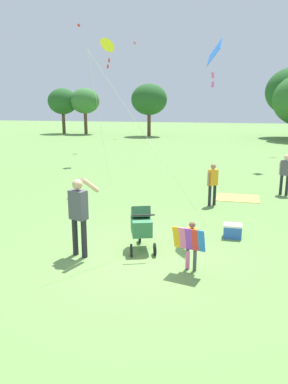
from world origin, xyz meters
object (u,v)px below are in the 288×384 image
(stroller, at_px, (141,224))
(picnic_blanket, at_px, (238,198))
(kite_adult_black, at_px, (211,60))
(cooler_box, at_px, (233,231))
(person_adult_flyer, at_px, (79,210))
(kite_green_novelty, at_px, (107,47))
(person_red_shirt, at_px, (213,181))
(person_sitting_far, at_px, (285,171))
(child_with_butterfly_kite, at_px, (191,241))

(stroller, height_order, picnic_blanket, stroller)
(kite_adult_black, relative_size, cooler_box, 10.81)
(person_adult_flyer, distance_m, picnic_blanket, 7.04)
(kite_green_novelty, bearing_deg, person_red_shirt, -25.42)
(person_sitting_far, xyz_separation_m, cooler_box, (-1.81, -5.03, -0.70))
(picnic_blanket, bearing_deg, kite_green_novelty, 170.86)
(stroller, distance_m, person_red_shirt, 4.42)
(person_sitting_far, distance_m, picnic_blanket, 2.06)
(person_adult_flyer, xyz_separation_m, cooler_box, (3.26, 1.94, -0.86))
(kite_adult_black, distance_m, kite_green_novelty, 6.10)
(kite_adult_black, distance_m, cooler_box, 4.22)
(person_adult_flyer, bearing_deg, child_with_butterfly_kite, -4.57)
(person_adult_flyer, xyz_separation_m, picnic_blanket, (3.43, 6.06, -1.03))
(person_adult_flyer, xyz_separation_m, kite_green_novelty, (-1.60, 6.87, 4.31))
(child_with_butterfly_kite, distance_m, person_adult_flyer, 2.49)
(stroller, relative_size, picnic_blanket, 0.76)
(child_with_butterfly_kite, distance_m, kite_green_novelty, 9.41)
(child_with_butterfly_kite, distance_m, picnic_blanket, 6.36)
(person_adult_flyer, relative_size, kite_adult_black, 0.37)
(person_adult_flyer, distance_m, kite_green_novelty, 8.27)
(kite_adult_black, bearing_deg, kite_green_novelty, 133.20)
(child_with_butterfly_kite, bearing_deg, picnic_blanket, 81.03)
(child_with_butterfly_kite, height_order, kite_green_novelty, kite_green_novelty)
(child_with_butterfly_kite, height_order, cooler_box, child_with_butterfly_kite)
(kite_adult_black, xyz_separation_m, person_red_shirt, (0.07, 2.39, -3.48))
(person_red_shirt, bearing_deg, person_adult_flyer, -117.90)
(kite_adult_black, distance_m, person_red_shirt, 4.22)
(child_with_butterfly_kite, height_order, stroller, stroller)
(person_adult_flyer, xyz_separation_m, stroller, (1.22, 0.69, -0.43))
(stroller, bearing_deg, child_with_butterfly_kite, -35.70)
(child_with_butterfly_kite, relative_size, kite_green_novelty, 0.18)
(stroller, bearing_deg, cooler_box, 31.43)
(child_with_butterfly_kite, height_order, person_red_shirt, person_red_shirt)
(stroller, relative_size, person_sitting_far, 0.75)
(cooler_box, bearing_deg, child_with_butterfly_kite, -110.91)
(child_with_butterfly_kite, bearing_deg, cooler_box, 69.09)
(picnic_blanket, bearing_deg, kite_adult_black, -104.39)
(person_sitting_far, height_order, picnic_blanket, person_sitting_far)
(stroller, distance_m, picnic_blanket, 5.84)
(picnic_blanket, bearing_deg, person_adult_flyer, -119.53)
(stroller, bearing_deg, kite_green_novelty, 114.47)
(stroller, bearing_deg, picnic_blanket, 67.57)
(person_red_shirt, bearing_deg, person_sitting_far, 39.99)
(stroller, relative_size, kite_green_novelty, 0.20)
(child_with_butterfly_kite, xyz_separation_m, kite_adult_black, (0.07, 2.69, 3.68))
(kite_adult_black, bearing_deg, person_sitting_far, 60.30)
(person_adult_flyer, height_order, kite_adult_black, kite_adult_black)
(stroller, distance_m, person_sitting_far, 7.37)
(child_with_butterfly_kite, distance_m, cooler_box, 2.33)
(person_red_shirt, bearing_deg, cooler_box, -77.08)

